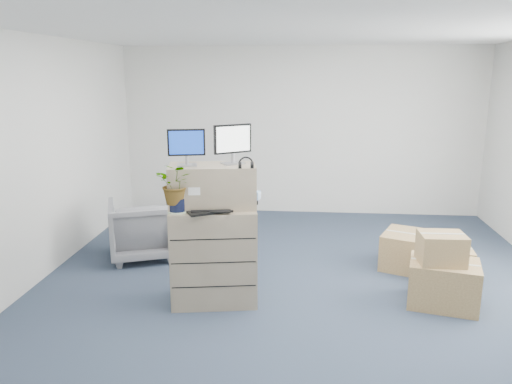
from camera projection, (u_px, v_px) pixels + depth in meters
ground at (297, 301)px, 5.33m from camera, size 7.00×7.00×0.00m
wall_back at (301, 131)px, 8.40m from camera, size 6.00×0.02×2.80m
filing_cabinet_lower at (214, 255)px, 5.22m from camera, size 0.95×0.67×1.02m
filing_cabinet_upper at (212, 186)px, 5.09m from camera, size 0.94×0.58×0.44m
monitor_left at (186, 145)px, 4.95m from camera, size 0.37×0.18×0.37m
monitor_right at (233, 142)px, 5.04m from camera, size 0.35×0.26×0.40m
headphones at (246, 164)px, 4.88m from camera, size 0.15×0.04×0.15m
keyboard at (210, 211)px, 4.93m from camera, size 0.47×0.37×0.02m
mouse at (247, 207)px, 5.06m from camera, size 0.10×0.07×0.03m
water_bottle at (216, 194)px, 5.09m from camera, size 0.08×0.08×0.28m
phone_dock at (213, 202)px, 5.15m from camera, size 0.06×0.06×0.13m
external_drive at (249, 201)px, 5.27m from camera, size 0.20×0.16×0.05m
tissue_box at (250, 195)px, 5.24m from camera, size 0.24×0.15×0.08m
potted_plant at (177, 190)px, 4.89m from camera, size 0.47×0.50×0.40m
office_chair at (142, 226)px, 6.50m from camera, size 1.04×1.01×0.84m
cardboard_boxes at (431, 263)px, 5.66m from camera, size 1.06×1.74×0.79m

